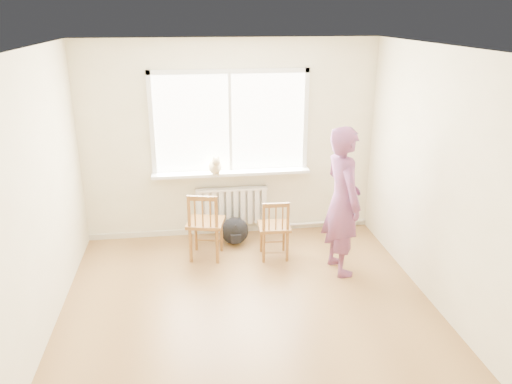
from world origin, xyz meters
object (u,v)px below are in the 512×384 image
object	(u,v)px
chair_right	(275,229)
backpack	(235,231)
person	(342,201)
cat	(215,166)
chair_left	(205,226)

from	to	relation	value
chair_right	backpack	world-z (taller)	chair_right
person	backpack	size ratio (longest dim) A/B	4.73
person	chair_right	bearing A→B (deg)	52.03
backpack	cat	bearing A→B (deg)	137.41
backpack	chair_right	bearing A→B (deg)	-46.37
person	backpack	bearing A→B (deg)	44.40
backpack	person	bearing A→B (deg)	-36.82
chair_right	cat	distance (m)	1.18
chair_left	chair_right	world-z (taller)	chair_left
cat	chair_right	bearing A→B (deg)	-49.60
backpack	chair_left	bearing A→B (deg)	-137.84
chair_left	cat	xyz separation A→B (m)	(0.18, 0.58, 0.61)
chair_right	person	bearing A→B (deg)	153.23
chair_right	cat	world-z (taller)	cat
chair_right	person	distance (m)	0.98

